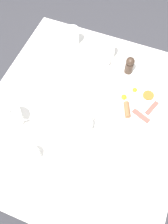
% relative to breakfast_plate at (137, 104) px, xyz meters
% --- Properties ---
extents(ground_plane, '(8.00, 8.00, 0.00)m').
position_rel_breakfast_plate_xyz_m(ground_plane, '(-0.24, -0.16, -0.75)').
color(ground_plane, '#333338').
extents(table, '(1.02, 1.15, 0.74)m').
position_rel_breakfast_plate_xyz_m(table, '(-0.24, -0.16, -0.07)').
color(table, silver).
rests_on(table, ground_plane).
extents(breakfast_plate, '(0.30, 0.30, 0.04)m').
position_rel_breakfast_plate_xyz_m(breakfast_plate, '(0.00, 0.00, 0.00)').
color(breakfast_plate, white).
rests_on(breakfast_plate, table).
extents(teapot_near, '(0.19, 0.11, 0.11)m').
position_rel_breakfast_plate_xyz_m(teapot_near, '(-0.55, -0.33, 0.04)').
color(teapot_near, white).
rests_on(teapot_near, table).
extents(teapot_far, '(0.11, 0.17, 0.11)m').
position_rel_breakfast_plate_xyz_m(teapot_far, '(-0.27, 0.26, 0.04)').
color(teapot_far, white).
rests_on(teapot_far, table).
extents(teacup_with_saucer_left, '(0.14, 0.14, 0.07)m').
position_rel_breakfast_plate_xyz_m(teacup_with_saucer_left, '(-0.21, -0.24, 0.02)').
color(teacup_with_saucer_left, white).
rests_on(teacup_with_saucer_left, table).
extents(teacup_with_saucer_right, '(0.14, 0.14, 0.07)m').
position_rel_breakfast_plate_xyz_m(teacup_with_saucer_right, '(0.06, -0.25, 0.02)').
color(teacup_with_saucer_right, white).
rests_on(teacup_with_saucer_right, table).
extents(water_glass_tall, '(0.07, 0.07, 0.12)m').
position_rel_breakfast_plate_xyz_m(water_glass_tall, '(-0.48, 0.28, 0.05)').
color(water_glass_tall, white).
rests_on(water_glass_tall, table).
extents(creamer_jug, '(0.09, 0.06, 0.05)m').
position_rel_breakfast_plate_xyz_m(creamer_jug, '(-0.37, -0.46, 0.02)').
color(creamer_jug, white).
rests_on(creamer_jug, table).
extents(salt_grinder, '(0.05, 0.05, 0.11)m').
position_rel_breakfast_plate_xyz_m(salt_grinder, '(-0.11, 0.19, 0.05)').
color(salt_grinder, '#38281E').
rests_on(salt_grinder, table).
extents(napkin_folded, '(0.22, 0.21, 0.01)m').
position_rel_breakfast_plate_xyz_m(napkin_folded, '(-0.43, 0.05, -0.00)').
color(napkin_folded, white).
rests_on(napkin_folded, table).
extents(fork_by_plate, '(0.04, 0.16, 0.00)m').
position_rel_breakfast_plate_xyz_m(fork_by_plate, '(0.16, -0.57, -0.01)').
color(fork_by_plate, silver).
rests_on(fork_by_plate, table).
extents(spoon_for_tea, '(0.12, 0.10, 0.00)m').
position_rel_breakfast_plate_xyz_m(spoon_for_tea, '(-0.35, -0.61, -0.01)').
color(spoon_for_tea, silver).
rests_on(spoon_for_tea, table).
extents(fork_spare, '(0.08, 0.17, 0.00)m').
position_rel_breakfast_plate_xyz_m(fork_spare, '(-0.17, -0.51, -0.01)').
color(fork_spare, silver).
rests_on(fork_spare, table).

